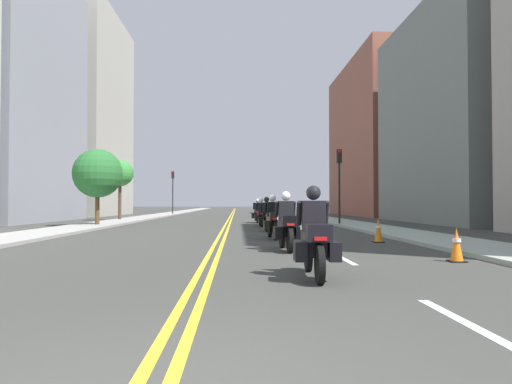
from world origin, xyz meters
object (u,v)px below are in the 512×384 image
object	(u,v)px
motorcycle_5	(257,213)
traffic_light_near	(339,172)
motorcycle_1	(286,226)
motorcycle_2	(273,221)
traffic_light_far	(173,185)
traffic_cone_1	(378,230)
street_tree_1	(120,174)
motorcycle_3	(267,217)
street_tree_0	(98,174)
motorcycle_4	(261,215)
motorcycle_0	(314,240)
traffic_cone_0	(457,245)

from	to	relation	value
motorcycle_5	traffic_light_near	size ratio (longest dim) A/B	0.48
motorcycle_1	motorcycle_2	xyz separation A→B (m)	(-0.04, 4.40, -0.01)
motorcycle_2	traffic_light_far	bearing A→B (deg)	100.05
traffic_cone_1	street_tree_1	distance (m)	24.40
motorcycle_3	motorcycle_5	world-z (taller)	motorcycle_3
traffic_light_near	street_tree_0	distance (m)	13.87
street_tree_0	street_tree_1	world-z (taller)	street_tree_1
motorcycle_2	traffic_light_near	bearing A→B (deg)	62.01
motorcycle_3	motorcycle_5	distance (m)	9.14
motorcycle_4	street_tree_0	bearing A→B (deg)	176.36
traffic_cone_1	street_tree_0	xyz separation A→B (m)	(-12.59, 11.36, 2.58)
motorcycle_5	traffic_light_far	xyz separation A→B (m)	(-8.51, 21.52, 2.72)
motorcycle_4	traffic_cone_1	bearing A→B (deg)	-73.45
motorcycle_4	street_tree_1	distance (m)	13.97
motorcycle_0	street_tree_1	bearing A→B (deg)	111.73
motorcycle_0	traffic_cone_1	bearing A→B (deg)	67.30
traffic_light_far	motorcycle_4	bearing A→B (deg)	-72.18
motorcycle_0	traffic_light_near	size ratio (longest dim) A/B	0.48
motorcycle_2	traffic_cone_1	distance (m)	3.82
motorcycle_2	motorcycle_4	bearing A→B (deg)	86.49
traffic_cone_0	street_tree_1	distance (m)	29.00
motorcycle_3	motorcycle_4	distance (m)	4.18
traffic_light_far	motorcycle_1	bearing A→B (deg)	-77.98
motorcycle_2	motorcycle_3	distance (m)	4.97
motorcycle_4	traffic_light_near	xyz separation A→B (m)	(4.65, 1.03, 2.46)
traffic_cone_1	traffic_light_near	distance (m)	12.29
street_tree_1	traffic_light_far	bearing A→B (deg)	84.74
motorcycle_2	motorcycle_5	bearing A→B (deg)	86.54
motorcycle_3	traffic_cone_1	bearing A→B (deg)	-62.02
motorcycle_2	motorcycle_5	distance (m)	14.11
motorcycle_4	traffic_cone_0	size ratio (longest dim) A/B	2.93
motorcycle_5	traffic_cone_1	bearing A→B (deg)	-75.11
traffic_light_near	traffic_light_far	xyz separation A→B (m)	(-13.16, 25.45, 0.26)
motorcycle_0	traffic_cone_1	xyz separation A→B (m)	(3.37, 7.47, -0.27)
motorcycle_3	motorcycle_4	xyz separation A→B (m)	(-0.05, 4.18, 0.00)
motorcycle_4	motorcycle_3	bearing A→B (deg)	-90.00
street_tree_0	traffic_cone_0	bearing A→B (deg)	-52.56
motorcycle_4	traffic_light_near	distance (m)	5.36
traffic_cone_0	traffic_cone_1	bearing A→B (deg)	91.78
motorcycle_4	street_tree_1	world-z (taller)	street_tree_1
traffic_cone_1	traffic_light_near	xyz separation A→B (m)	(1.27, 11.92, 2.71)
motorcycle_2	traffic_light_near	distance (m)	11.47
motorcycle_5	traffic_cone_0	size ratio (longest dim) A/B	2.84
traffic_light_far	motorcycle_3	bearing A→B (deg)	-74.40
motorcycle_0	traffic_light_near	xyz separation A→B (m)	(4.64, 19.38, 2.44)
motorcycle_1	motorcycle_4	size ratio (longest dim) A/B	0.97
motorcycle_0	motorcycle_1	size ratio (longest dim) A/B	1.00
traffic_cone_1	motorcycle_5	bearing A→B (deg)	102.02
motorcycle_5	traffic_light_far	distance (m)	23.31
traffic_cone_0	motorcycle_0	bearing A→B (deg)	-148.42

